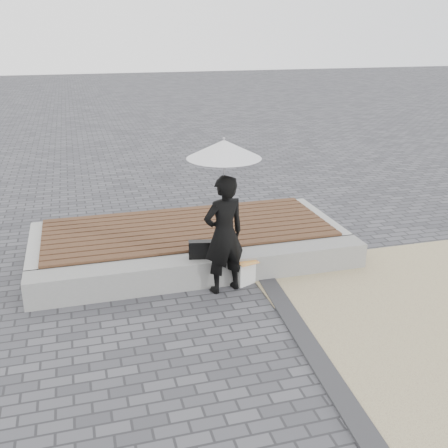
{
  "coord_description": "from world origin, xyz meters",
  "views": [
    {
      "loc": [
        -1.66,
        -5.26,
        3.52
      ],
      "look_at": [
        0.2,
        1.29,
        1.0
      ],
      "focal_mm": 42.82,
      "sensor_mm": 36.0,
      "label": 1
    }
  ],
  "objects_px": {
    "woman": "(224,235)",
    "handbag": "(201,250)",
    "parasol": "(224,149)",
    "seating_ledge": "(205,270)",
    "canvas_tote": "(246,272)"
  },
  "relations": [
    {
      "from": "woman",
      "to": "handbag",
      "type": "xyz_separation_m",
      "value": [
        -0.25,
        0.3,
        -0.32
      ]
    },
    {
      "from": "seating_ledge",
      "to": "woman",
      "type": "xyz_separation_m",
      "value": [
        0.2,
        -0.31,
        0.64
      ]
    },
    {
      "from": "seating_ledge",
      "to": "canvas_tote",
      "type": "bearing_deg",
      "value": -20.14
    },
    {
      "from": "seating_ledge",
      "to": "woman",
      "type": "height_order",
      "value": "woman"
    },
    {
      "from": "canvas_tote",
      "to": "handbag",
      "type": "bearing_deg",
      "value": 139.53
    },
    {
      "from": "handbag",
      "to": "seating_ledge",
      "type": "bearing_deg",
      "value": 25.46
    },
    {
      "from": "parasol",
      "to": "woman",
      "type": "bearing_deg",
      "value": -75.96
    },
    {
      "from": "woman",
      "to": "canvas_tote",
      "type": "bearing_deg",
      "value": -178.18
    },
    {
      "from": "canvas_tote",
      "to": "woman",
      "type": "bearing_deg",
      "value": 173.29
    },
    {
      "from": "seating_ledge",
      "to": "handbag",
      "type": "xyz_separation_m",
      "value": [
        -0.05,
        -0.01,
        0.33
      ]
    },
    {
      "from": "parasol",
      "to": "handbag",
      "type": "xyz_separation_m",
      "value": [
        -0.25,
        0.3,
        -1.51
      ]
    },
    {
      "from": "seating_ledge",
      "to": "parasol",
      "type": "xyz_separation_m",
      "value": [
        0.2,
        -0.31,
        1.83
      ]
    },
    {
      "from": "woman",
      "to": "canvas_tote",
      "type": "relative_size",
      "value": 4.74
    },
    {
      "from": "seating_ledge",
      "to": "woman",
      "type": "bearing_deg",
      "value": -57.92
    },
    {
      "from": "seating_ledge",
      "to": "handbag",
      "type": "relative_size",
      "value": 13.76
    }
  ]
}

